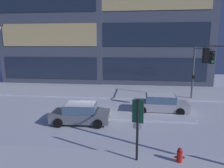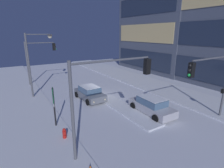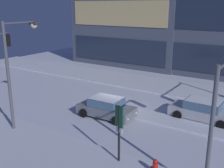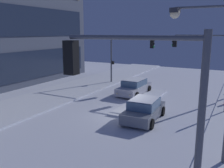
% 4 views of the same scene
% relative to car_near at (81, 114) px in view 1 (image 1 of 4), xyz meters
% --- Properties ---
extents(ground, '(52.00, 52.00, 0.00)m').
position_rel_car_near_xyz_m(ground, '(0.18, 1.49, -0.71)').
color(ground, silver).
extents(curb_strip_far, '(52.00, 5.20, 0.14)m').
position_rel_car_near_xyz_m(curb_strip_far, '(0.18, 9.65, -0.64)').
color(curb_strip_far, silver).
rests_on(curb_strip_far, ground).
extents(median_strip, '(9.00, 1.80, 0.14)m').
position_rel_car_near_xyz_m(median_strip, '(3.97, 1.70, -0.64)').
color(median_strip, silver).
rests_on(median_strip, ground).
extents(office_tower_main, '(20.74, 11.64, 23.35)m').
position_rel_car_near_xyz_m(office_tower_main, '(4.21, 20.62, 10.97)').
color(office_tower_main, '#4C5466').
rests_on(office_tower_main, ground).
extents(office_tower_secondary, '(15.33, 11.17, 14.01)m').
position_rel_car_near_xyz_m(office_tower_secondary, '(-8.39, 20.20, 6.30)').
color(office_tower_secondary, '#4C5466').
rests_on(office_tower_secondary, ground).
extents(car_near, '(4.38, 2.27, 1.49)m').
position_rel_car_near_xyz_m(car_near, '(0.00, 0.00, 0.00)').
color(car_near, slate).
rests_on(car_near, ground).
extents(car_far, '(4.74, 2.17, 1.49)m').
position_rel_car_near_xyz_m(car_far, '(6.12, 3.32, 0.00)').
color(car_far, '#B7B7C1').
rests_on(car_far, ground).
extents(traffic_light_corner_far_right, '(0.32, 5.27, 5.51)m').
position_rel_car_near_xyz_m(traffic_light_corner_far_right, '(9.86, 5.72, 3.14)').
color(traffic_light_corner_far_right, '#565960').
rests_on(traffic_light_corner_far_right, ground).
extents(traffic_light_corner_near_right, '(0.32, 5.49, 5.79)m').
position_rel_car_near_xyz_m(traffic_light_corner_near_right, '(8.52, -2.60, 3.41)').
color(traffic_light_corner_near_right, '#565960').
rests_on(traffic_light_corner_near_right, ground).
extents(fire_hydrant, '(0.48, 0.26, 0.87)m').
position_rel_car_near_xyz_m(fire_hydrant, '(6.11, -4.73, -0.29)').
color(fire_hydrant, red).
rests_on(fire_hydrant, ground).
extents(parking_info_sign, '(0.55, 0.20, 3.18)m').
position_rel_car_near_xyz_m(parking_info_sign, '(4.08, -4.79, 1.33)').
color(parking_info_sign, black).
rests_on(parking_info_sign, ground).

